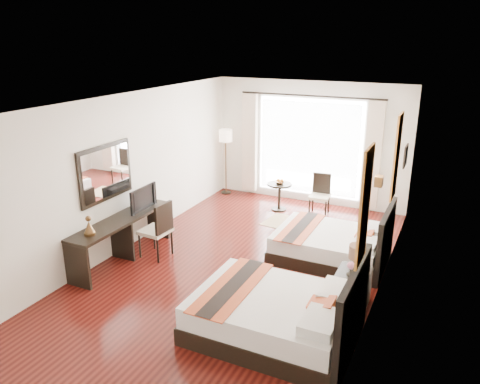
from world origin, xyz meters
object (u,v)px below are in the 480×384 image
at_px(floor_lamp, 226,140).
at_px(television, 140,198).
at_px(bed_far, 334,244).
at_px(console_desk, 122,239).
at_px(nightstand, 352,288).
at_px(vase, 350,275).
at_px(table_lamp, 358,254).
at_px(fruit_bowl, 280,183).
at_px(bed_near, 279,314).
at_px(desk_chair, 157,240).
at_px(side_table, 279,197).
at_px(window_chair, 319,202).

bearing_deg(floor_lamp, television, -89.50).
height_order(bed_far, console_desk, bed_far).
bearing_deg(floor_lamp, console_desk, -89.86).
distance_m(nightstand, television, 4.01).
bearing_deg(vase, television, 173.11).
height_order(bed_far, table_lamp, bed_far).
distance_m(nightstand, floor_lamp, 5.56).
height_order(bed_far, fruit_bowl, bed_far).
bearing_deg(fruit_bowl, nightstand, -53.66).
relative_size(bed_far, floor_lamp, 1.19).
bearing_deg(bed_near, console_desk, 164.66).
relative_size(bed_far, console_desk, 0.87).
xyz_separation_m(table_lamp, television, (-3.96, 0.23, 0.18)).
height_order(nightstand, television, television).
bearing_deg(desk_chair, side_table, -106.16).
height_order(bed_far, floor_lamp, floor_lamp).
height_order(table_lamp, fruit_bowl, table_lamp).
xyz_separation_m(side_table, window_chair, (0.89, 0.12, -0.04)).
xyz_separation_m(table_lamp, console_desk, (-3.98, -0.32, -0.41)).
height_order(floor_lamp, window_chair, floor_lamp).
bearing_deg(desk_chair, console_desk, 40.45).
xyz_separation_m(bed_far, console_desk, (-3.34, -1.57, 0.10)).
relative_size(bed_near, table_lamp, 5.00).
distance_m(bed_near, desk_chair, 3.05).
bearing_deg(bed_far, bed_near, -92.01).
distance_m(bed_far, console_desk, 3.69).
bearing_deg(bed_near, desk_chair, 155.88).
relative_size(bed_near, window_chair, 2.32).
relative_size(bed_near, bed_far, 1.09).
distance_m(bed_near, fruit_bowl, 4.63).
bearing_deg(nightstand, table_lamp, 73.14).
bearing_deg(floor_lamp, table_lamp, -42.56).
relative_size(console_desk, fruit_bowl, 11.32).
xyz_separation_m(floor_lamp, window_chair, (2.50, -0.42, -1.08)).
bearing_deg(fruit_bowl, desk_chair, -110.35).
bearing_deg(bed_near, vase, 54.44).
bearing_deg(television, bed_far, -73.83).
height_order(television, side_table, television).
bearing_deg(console_desk, window_chair, 55.07).
xyz_separation_m(vase, side_table, (-2.34, 3.38, -0.25)).
distance_m(desk_chair, side_table, 3.30).
bearing_deg(table_lamp, bed_far, 117.19).
bearing_deg(nightstand, side_table, 126.27).
bearing_deg(window_chair, television, -44.31).
relative_size(bed_near, floor_lamp, 1.30).
height_order(bed_far, desk_chair, bed_far).
xyz_separation_m(vase, television, (-3.92, 0.47, 0.41)).
relative_size(table_lamp, floor_lamp, 0.26).
distance_m(console_desk, television, 0.81).
distance_m(nightstand, table_lamp, 0.52).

